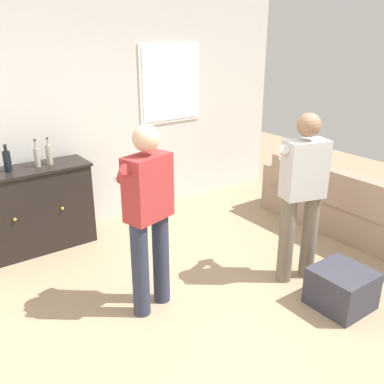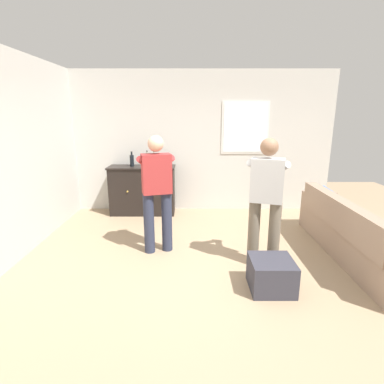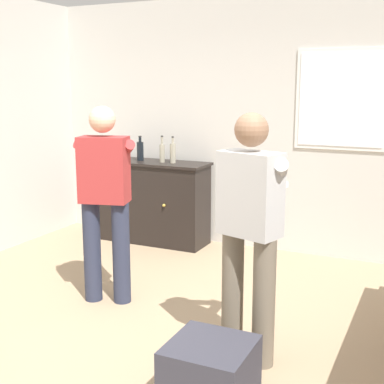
{
  "view_description": "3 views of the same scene",
  "coord_description": "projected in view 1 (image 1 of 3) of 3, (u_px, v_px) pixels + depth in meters",
  "views": [
    {
      "loc": [
        -2.35,
        -2.31,
        2.36
      ],
      "look_at": [
        -0.07,
        0.85,
        0.88
      ],
      "focal_mm": 40.0,
      "sensor_mm": 36.0,
      "label": 1
    },
    {
      "loc": [
        -0.23,
        -3.5,
        1.95
      ],
      "look_at": [
        -0.24,
        0.64,
        0.88
      ],
      "focal_mm": 28.0,
      "sensor_mm": 36.0,
      "label": 2
    },
    {
      "loc": [
        1.81,
        -3.09,
        1.86
      ],
      "look_at": [
        0.01,
        0.74,
        1.0
      ],
      "focal_mm": 50.0,
      "sensor_mm": 36.0,
      "label": 3
    }
  ],
  "objects": [
    {
      "name": "bottle_wine_green",
      "position": [
        49.0,
        154.0,
        4.71
      ],
      "size": [
        0.07,
        0.07,
        0.3
      ],
      "color": "gray",
      "rests_on": "sideboard_cabinet"
    },
    {
      "name": "ground",
      "position": [
        253.0,
        308.0,
        3.88
      ],
      "size": [
        10.4,
        10.4,
        0.0
      ],
      "primitive_type": "plane",
      "color": "#9E8466"
    },
    {
      "name": "bottle_spirits_clear",
      "position": [
        37.0,
        157.0,
        4.63
      ],
      "size": [
        0.06,
        0.06,
        0.31
      ],
      "color": "gray",
      "rests_on": "sideboard_cabinet"
    },
    {
      "name": "couch",
      "position": [
        352.0,
        212.0,
        5.12
      ],
      "size": [
        0.57,
        2.58,
        0.83
      ],
      "color": "gray",
      "rests_on": "ground"
    },
    {
      "name": "sideboard_cabinet",
      "position": [
        33.0,
        209.0,
        4.78
      ],
      "size": [
        1.31,
        0.49,
        0.96
      ],
      "color": "black",
      "rests_on": "ground"
    },
    {
      "name": "ottoman",
      "position": [
        342.0,
        288.0,
        3.86
      ],
      "size": [
        0.48,
        0.48,
        0.36
      ],
      "primitive_type": "cube",
      "color": "#33333D",
      "rests_on": "ground"
    },
    {
      "name": "person_standing_right",
      "position": [
        302.0,
        191.0,
        4.05
      ],
      "size": [
        0.53,
        0.52,
        1.68
      ],
      "color": "#6B6051",
      "rests_on": "ground"
    },
    {
      "name": "bottle_liquor_amber",
      "position": [
        7.0,
        161.0,
        4.48
      ],
      "size": [
        0.08,
        0.08,
        0.29
      ],
      "color": "black",
      "rests_on": "sideboard_cabinet"
    },
    {
      "name": "wall_back_with_window",
      "position": [
        114.0,
        111.0,
        5.4
      ],
      "size": [
        5.2,
        0.15,
        2.8
      ],
      "color": "beige",
      "rests_on": "ground"
    },
    {
      "name": "person_standing_left",
      "position": [
        148.0,
        212.0,
        3.59
      ],
      "size": [
        0.54,
        0.52,
        1.68
      ],
      "color": "#282D42",
      "rests_on": "ground"
    }
  ]
}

